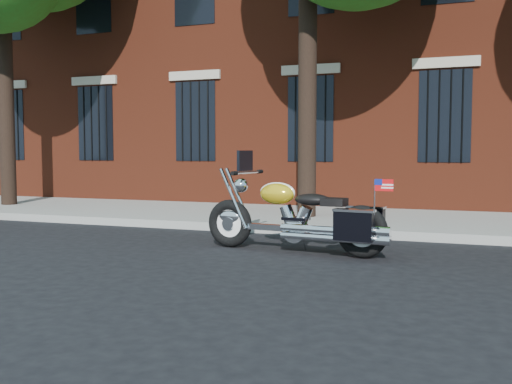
% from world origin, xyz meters
% --- Properties ---
extents(ground, '(120.00, 120.00, 0.00)m').
position_xyz_m(ground, '(0.00, 0.00, 0.00)').
color(ground, black).
rests_on(ground, ground).
extents(curb, '(40.00, 0.16, 0.15)m').
position_xyz_m(curb, '(0.00, 1.38, 0.07)').
color(curb, gray).
rests_on(curb, ground).
extents(sidewalk, '(40.00, 3.60, 0.15)m').
position_xyz_m(sidewalk, '(0.00, 3.26, 0.07)').
color(sidewalk, gray).
rests_on(sidewalk, ground).
extents(building, '(26.00, 10.08, 12.00)m').
position_xyz_m(building, '(0.00, 10.06, 6.00)').
color(building, maroon).
rests_on(building, ground).
extents(motorcycle, '(2.81, 0.99, 1.44)m').
position_xyz_m(motorcycle, '(1.31, -0.37, 0.49)').
color(motorcycle, black).
rests_on(motorcycle, ground).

